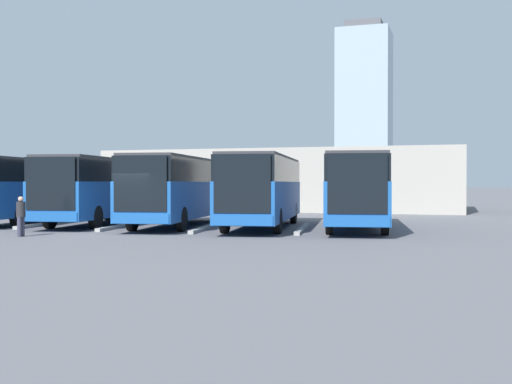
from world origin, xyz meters
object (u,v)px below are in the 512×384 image
bus_1 (263,188)px  bus_2 (178,188)px  pedestrian (21,215)px  bus_0 (357,188)px  bus_3 (102,188)px  bus_4 (32,188)px

bus_1 → bus_2: same height
bus_2 → pedestrian: bearing=57.2°
bus_1 → bus_0: bearing=-179.7°
bus_0 → pedestrian: size_ratio=7.28×
bus_1 → pedestrian: 10.84m
bus_0 → bus_3: size_ratio=1.00×
bus_3 → pedestrian: (-0.96, 7.64, -1.01)m
bus_3 → bus_4: 4.33m
bus_0 → pedestrian: (12.01, 8.26, -1.01)m
bus_3 → bus_1: bearing=170.8°
bus_1 → bus_2: bearing=-7.9°
bus_4 → bus_3: bearing=169.7°
bus_2 → bus_3: size_ratio=1.00×
bus_4 → bus_1: bearing=170.4°
bus_0 → bus_3: bearing=-6.0°
bus_1 → bus_2: 4.33m
bus_0 → bus_3: same height
bus_2 → bus_4: same height
bus_1 → pedestrian: (7.69, 7.57, -1.01)m
bus_1 → bus_3: bearing=-9.2°
bus_4 → pedestrian: (-5.29, 7.77, -1.01)m
bus_3 → pedestrian: bearing=88.5°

